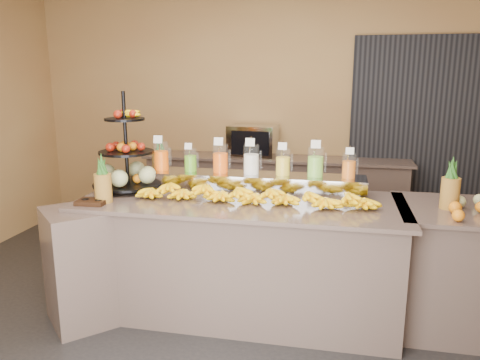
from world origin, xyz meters
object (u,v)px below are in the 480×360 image
(banana_heap, at_px, (254,193))
(condiment_caddy, at_px, (92,202))
(right_fruit_pile, at_px, (475,205))
(fruit_stand, at_px, (131,165))
(oven_warmer, at_px, (253,141))
(pitcher_tray, at_px, (251,183))

(banana_heap, height_order, condiment_caddy, banana_heap)
(banana_heap, relative_size, right_fruit_pile, 4.38)
(fruit_stand, xyz_separation_m, oven_warmer, (0.71, 1.80, -0.03))
(banana_heap, bearing_deg, condiment_caddy, -165.70)
(right_fruit_pile, bearing_deg, fruit_stand, 175.33)
(fruit_stand, distance_m, condiment_caddy, 0.53)
(pitcher_tray, height_order, condiment_caddy, pitcher_tray)
(banana_heap, height_order, fruit_stand, fruit_stand)
(fruit_stand, bearing_deg, right_fruit_pile, 8.74)
(fruit_stand, relative_size, right_fruit_pile, 1.89)
(right_fruit_pile, distance_m, oven_warmer, 2.78)
(pitcher_tray, distance_m, fruit_stand, 1.02)
(condiment_caddy, bearing_deg, pitcher_tray, 29.35)
(condiment_caddy, bearing_deg, banana_heap, 14.30)
(condiment_caddy, bearing_deg, oven_warmer, 70.36)
(right_fruit_pile, xyz_separation_m, oven_warmer, (-1.91, 2.02, 0.11))
(pitcher_tray, xyz_separation_m, condiment_caddy, (-1.10, -0.62, -0.06))
(pitcher_tray, bearing_deg, condiment_caddy, -150.65)
(right_fruit_pile, bearing_deg, oven_warmer, 133.50)
(pitcher_tray, distance_m, oven_warmer, 1.70)
(banana_heap, bearing_deg, right_fruit_pile, -1.04)
(pitcher_tray, bearing_deg, fruit_stand, -172.47)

